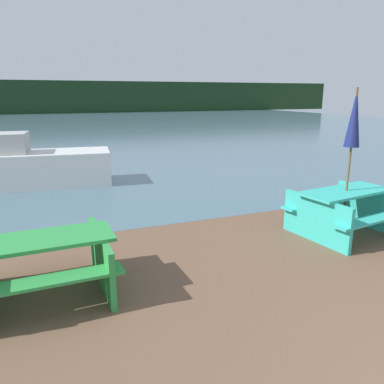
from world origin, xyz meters
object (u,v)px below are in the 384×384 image
(umbrella_navy, at_px, (354,120))
(boat, at_px, (18,166))
(picnic_table_teal, at_px, (344,208))
(picnic_table_green, at_px, (45,261))

(umbrella_navy, xyz_separation_m, boat, (-5.41, 5.88, -1.41))
(umbrella_navy, relative_size, boat, 0.54)
(picnic_table_teal, distance_m, umbrella_navy, 1.50)
(boat, bearing_deg, picnic_table_teal, -41.06)
(picnic_table_green, bearing_deg, boat, 95.18)
(picnic_table_green, relative_size, umbrella_navy, 0.67)
(picnic_table_green, distance_m, picnic_table_teal, 4.86)
(picnic_table_teal, xyz_separation_m, boat, (-5.41, 5.88, 0.09))
(picnic_table_green, bearing_deg, picnic_table_teal, 3.68)
(picnic_table_green, distance_m, umbrella_navy, 5.09)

